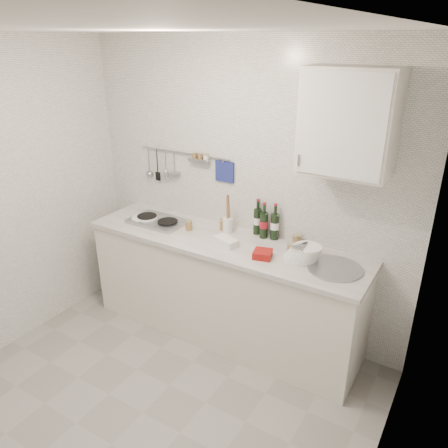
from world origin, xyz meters
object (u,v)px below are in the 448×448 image
Objects in this scene: wine_bottles at (265,220)px; utensil_crock at (228,223)px; plate_stack_hob at (144,219)px; wall_cabinet at (349,122)px; plate_stack_sink at (303,253)px.

wine_bottles is 0.33m from utensil_crock.
utensil_crock is at bearing -165.07° from wine_bottles.
plate_stack_hob is 0.70× the size of utensil_crock.
plate_stack_sink is (-0.21, -0.10, -0.98)m from wall_cabinet.
utensil_crock is at bearing 13.42° from plate_stack_hob.
wine_bottles reaches higher than plate_stack_hob.
wall_cabinet is 1.09m from wine_bottles.
utensil_crock is at bearing 177.83° from wall_cabinet.
wall_cabinet reaches higher than utensil_crock.
plate_stack_hob is at bearing -177.94° from plate_stack_sink.
utensil_crock is (-0.95, 0.04, -0.95)m from wall_cabinet.
wine_bottles is (1.10, 0.27, 0.14)m from plate_stack_hob.
utensil_crock is (0.78, 0.19, 0.06)m from plate_stack_hob.
wall_cabinet is at bearing -2.17° from utensil_crock.
wine_bottles is at bearing 153.34° from plate_stack_sink.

